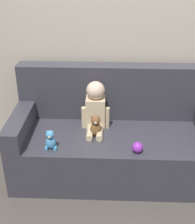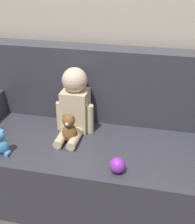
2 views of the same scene
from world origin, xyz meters
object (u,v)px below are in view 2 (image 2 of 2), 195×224
at_px(person_baby, 75,104).
at_px(toy_ball, 117,165).
at_px(teddy_bear_brown, 69,129).
at_px(plush_toy_side, 1,142).
at_px(couch, 99,148).

distance_m(person_baby, toy_ball, 0.58).
distance_m(teddy_bear_brown, toy_ball, 0.44).
height_order(person_baby, plush_toy_side, person_baby).
relative_size(person_baby, toy_ball, 4.93).
bearing_deg(toy_ball, couch, 117.56).
xyz_separation_m(teddy_bear_brown, toy_ball, (0.37, -0.25, -0.06)).
relative_size(couch, plush_toy_side, 10.56).
xyz_separation_m(couch, teddy_bear_brown, (-0.17, -0.13, 0.22)).
relative_size(person_baby, plush_toy_side, 2.58).
height_order(teddy_bear_brown, plush_toy_side, teddy_bear_brown).
height_order(person_baby, teddy_bear_brown, person_baby).
bearing_deg(teddy_bear_brown, couch, 37.40).
bearing_deg(plush_toy_side, person_baby, 46.82).
height_order(couch, plush_toy_side, couch).
relative_size(couch, toy_ball, 20.19).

